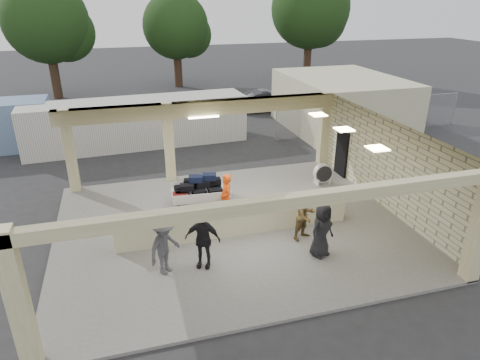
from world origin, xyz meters
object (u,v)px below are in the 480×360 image
object	(u,v)px
passenger_b	(203,239)
passenger_d	(322,230)
drum_fan	(323,173)
car_dark	(268,101)
baggage_counter	(235,220)
car_white_b	(353,104)
passenger_c	(165,246)
car_white_a	(316,104)
baggage_handler	(226,198)
container_white	(138,123)
luggage_cart	(199,190)
passenger_a	(306,216)

from	to	relation	value
passenger_b	passenger_d	xyz separation A→B (m)	(3.63, -0.42, -0.02)
passenger_b	passenger_d	world-z (taller)	passenger_b
drum_fan	car_dark	bearing A→B (deg)	82.77
baggage_counter	car_white_b	bearing A→B (deg)	48.08
passenger_c	car_white_a	size ratio (longest dim) A/B	0.38
baggage_counter	car_white_a	size ratio (longest dim) A/B	1.74
baggage_handler	passenger_c	xyz separation A→B (m)	(-2.47, -2.56, -0.01)
container_white	baggage_handler	bearing A→B (deg)	-79.42
car_white_b	luggage_cart	bearing A→B (deg)	153.98
luggage_cart	passenger_c	size ratio (longest dim) A/B	1.31
drum_fan	passenger_a	bearing A→B (deg)	-121.24
passenger_d	car_white_a	world-z (taller)	passenger_d
passenger_a	passenger_c	bearing A→B (deg)	165.12
baggage_handler	passenger_c	world-z (taller)	baggage_handler
passenger_d	car_white_a	xyz separation A→B (m)	(7.52, 16.28, -0.31)
car_white_b	container_white	distance (m)	14.93
passenger_b	car_dark	distance (m)	19.46
passenger_d	car_white_b	xyz separation A→B (m)	(9.96, 15.57, -0.27)
baggage_counter	car_white_a	world-z (taller)	car_white_a
passenger_c	container_white	bearing A→B (deg)	47.45
baggage_counter	passenger_a	bearing A→B (deg)	-24.28
drum_fan	car_white_b	size ratio (longest dim) A/B	0.20
baggage_counter	car_dark	world-z (taller)	car_dark
container_white	luggage_cart	bearing A→B (deg)	-81.84
baggage_counter	passenger_a	xyz separation A→B (m)	(2.14, -0.97, 0.35)
car_dark	passenger_d	bearing A→B (deg)	166.24
passenger_c	luggage_cart	bearing A→B (deg)	23.45
car_white_a	car_white_b	size ratio (longest dim) A/B	1.04
car_white_b	container_white	xyz separation A→B (m)	(-14.66, -2.76, 0.55)
luggage_cart	drum_fan	bearing A→B (deg)	12.10
car_white_b	car_dark	distance (m)	5.89
car_white_b	car_dark	world-z (taller)	car_white_b
car_white_a	passenger_a	bearing A→B (deg)	128.66
car_white_a	car_dark	size ratio (longest dim) A/B	1.10
passenger_b	car_white_a	world-z (taller)	passenger_b
luggage_cart	car_white_a	world-z (taller)	luggage_cart
luggage_cart	car_white_b	size ratio (longest dim) A/B	0.51
passenger_b	car_white_b	xyz separation A→B (m)	(13.59, 15.15, -0.29)
car_dark	container_white	xyz separation A→B (m)	(-9.32, -5.23, 0.55)
luggage_cart	passenger_a	bearing A→B (deg)	-43.11
passenger_c	passenger_d	bearing A→B (deg)	-47.00
car_dark	baggage_counter	bearing A→B (deg)	157.54
baggage_counter	container_white	xyz separation A→B (m)	(-2.51, 10.78, 0.68)
drum_fan	baggage_counter	bearing A→B (deg)	-145.77
baggage_counter	baggage_handler	size ratio (longest dim) A/B	4.57
passenger_d	car_dark	world-z (taller)	passenger_d
luggage_cart	passenger_a	world-z (taller)	passenger_a
passenger_a	car_white_b	xyz separation A→B (m)	(10.01, 14.50, -0.22)
drum_fan	passenger_b	world-z (taller)	passenger_b
passenger_c	passenger_d	distance (m)	4.77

